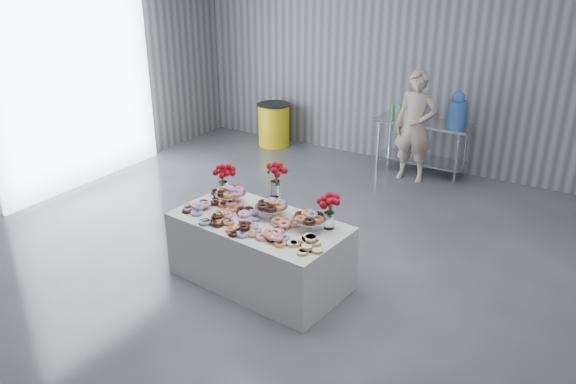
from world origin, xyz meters
The scene contains 16 objects.
ground centered at (0.00, 0.00, 0.00)m, with size 9.00×9.00×0.00m, color #3C3F44.
room_walls centered at (-0.27, 0.07, 2.64)m, with size 8.04×9.04×4.02m.
display_table centered at (0.06, 0.00, 0.38)m, with size 1.90×1.00×0.75m, color silver.
prep_table centered at (0.47, 4.10, 0.62)m, with size 1.50×0.60×0.90m.
donut_mounds centered at (0.06, -0.05, 0.80)m, with size 1.80×0.80×0.09m, color #DC8C50, non-canonical shape.
cake_stand_left centered at (-0.47, 0.20, 0.89)m, with size 0.36×0.36×0.17m.
cake_stand_mid centered at (0.13, 0.14, 0.89)m, with size 0.36×0.36×0.17m.
cake_stand_right centered at (0.62, 0.09, 0.89)m, with size 0.36×0.36×0.17m.
danish_pile centered at (0.79, -0.23, 0.81)m, with size 0.48×0.48×0.11m, color white, non-canonical shape.
bouquet_left centered at (-0.66, 0.32, 1.05)m, with size 0.26×0.26×0.42m.
bouquet_right centered at (0.79, 0.23, 1.05)m, with size 0.26×0.26×0.42m.
bouquet_center centered at (0.04, 0.35, 1.13)m, with size 0.26×0.26×0.57m.
water_jug centered at (0.97, 4.10, 1.15)m, with size 0.28×0.28×0.55m.
drink_bottles centered at (0.15, 4.00, 1.04)m, with size 0.54×0.08×0.27m, color #268C33, non-canonical shape.
person centered at (0.43, 3.80, 0.88)m, with size 0.64×0.42×1.76m, color #CC8C93.
trash_barrel centered at (-2.41, 4.10, 0.40)m, with size 0.62×0.62×0.80m.
Camera 1 is at (3.16, -4.45, 3.42)m, focal length 35.00 mm.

